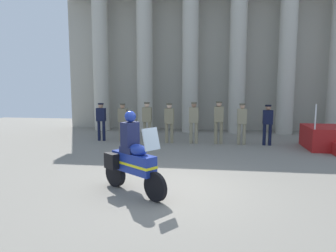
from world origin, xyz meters
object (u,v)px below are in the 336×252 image
(officer_in_row_0, at_px, (101,119))
(officer_in_row_7, at_px, (268,122))
(officer_in_row_4, at_px, (194,119))
(officer_in_row_5, at_px, (219,119))
(motorcycle_with_rider, at_px, (132,159))
(officer_in_row_1, at_px, (123,119))
(officer_in_row_2, at_px, (147,119))
(officer_in_row_6, at_px, (242,120))
(officer_in_row_3, at_px, (169,120))

(officer_in_row_0, bearing_deg, officer_in_row_7, -179.15)
(officer_in_row_4, distance_m, officer_in_row_7, 2.96)
(officer_in_row_5, bearing_deg, officer_in_row_4, 3.28)
(officer_in_row_5, bearing_deg, motorcycle_with_rider, 73.61)
(officer_in_row_7, bearing_deg, officer_in_row_1, 0.62)
(officer_in_row_1, xyz_separation_m, officer_in_row_4, (3.05, -0.11, 0.05))
(officer_in_row_2, relative_size, officer_in_row_5, 0.96)
(officer_in_row_5, height_order, officer_in_row_7, officer_in_row_5)
(officer_in_row_6, bearing_deg, officer_in_row_5, 3.51)
(officer_in_row_5, bearing_deg, officer_in_row_3, 3.18)
(officer_in_row_7, relative_size, motorcycle_with_rider, 0.86)
(officer_in_row_2, height_order, motorcycle_with_rider, motorcycle_with_rider)
(officer_in_row_3, xyz_separation_m, motorcycle_with_rider, (-0.01, -6.26, -0.18))
(officer_in_row_5, xyz_separation_m, officer_in_row_7, (1.94, -0.02, -0.07))
(officer_in_row_0, bearing_deg, motorcycle_with_rider, 116.61)
(officer_in_row_3, xyz_separation_m, officer_in_row_5, (2.04, 0.06, 0.06))
(motorcycle_with_rider, bearing_deg, officer_in_row_3, 127.31)
(officer_in_row_1, xyz_separation_m, officer_in_row_7, (6.01, -0.10, 0.01))
(officer_in_row_0, distance_m, motorcycle_with_rider, 7.05)
(officer_in_row_3, xyz_separation_m, officer_in_row_4, (1.02, 0.03, 0.03))
(officer_in_row_0, height_order, officer_in_row_5, officer_in_row_5)
(officer_in_row_0, relative_size, officer_in_row_7, 1.00)
(officer_in_row_5, bearing_deg, officer_in_row_0, 0.79)
(officer_in_row_3, distance_m, motorcycle_with_rider, 6.26)
(officer_in_row_2, bearing_deg, officer_in_row_5, 179.29)
(officer_in_row_4, bearing_deg, officer_in_row_0, 0.16)
(officer_in_row_2, distance_m, officer_in_row_5, 3.02)
(officer_in_row_1, xyz_separation_m, motorcycle_with_rider, (2.02, -6.40, -0.17))
(officer_in_row_0, relative_size, officer_in_row_5, 0.93)
(officer_in_row_0, relative_size, officer_in_row_3, 0.98)
(officer_in_row_2, distance_m, officer_in_row_3, 1.00)
(officer_in_row_2, relative_size, officer_in_row_3, 1.01)
(officer_in_row_3, height_order, officer_in_row_4, officer_in_row_4)
(officer_in_row_1, height_order, officer_in_row_2, officer_in_row_2)
(officer_in_row_1, xyz_separation_m, officer_in_row_3, (2.03, -0.14, 0.02))
(officer_in_row_3, bearing_deg, officer_in_row_5, -176.82)
(officer_in_row_2, xyz_separation_m, officer_in_row_7, (4.96, -0.14, -0.03))
(officer_in_row_1, bearing_deg, officer_in_row_3, 177.72)
(officer_in_row_1, height_order, officer_in_row_7, officer_in_row_7)
(officer_in_row_3, distance_m, officer_in_row_5, 2.04)
(officer_in_row_7, bearing_deg, officer_in_row_3, 2.11)
(officer_in_row_6, bearing_deg, motorcycle_with_rider, 66.42)
(officer_in_row_7, bearing_deg, officer_in_row_6, -1.33)
(officer_in_row_0, bearing_deg, officer_in_row_6, -178.79)
(officer_in_row_1, relative_size, officer_in_row_3, 0.98)
(motorcycle_with_rider, bearing_deg, officer_in_row_7, 95.10)
(officer_in_row_1, bearing_deg, officer_in_row_5, -179.55)
(officer_in_row_4, bearing_deg, officer_in_row_6, -176.61)
(officer_in_row_5, relative_size, officer_in_row_6, 1.05)
(officer_in_row_6, bearing_deg, officer_in_row_3, 3.28)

